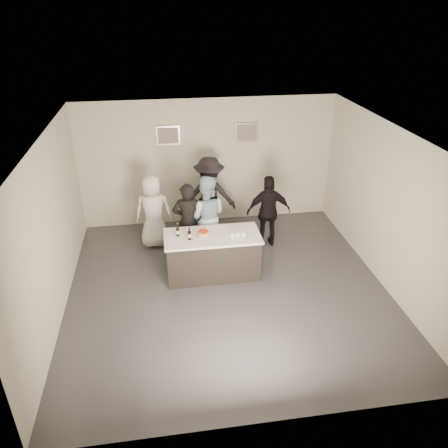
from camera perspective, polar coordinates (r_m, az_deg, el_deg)
The scene contains 19 objects.
floor at distance 8.48m, azimuth 0.52°, elevation -8.47°, with size 6.00×6.00×0.00m, color #3D3D42.
ceiling at distance 7.13m, azimuth 0.62°, elevation 11.39°, with size 6.00×6.00×0.00m, color white.
wall_back at distance 10.42m, azimuth -2.10°, elevation 8.04°, with size 6.00×0.04×3.00m, color beige.
wall_front at distance 5.25m, azimuth 5.97°, elevation -14.30°, with size 6.00×0.04×3.00m, color beige.
wall_left at distance 7.84m, azimuth -21.64°, elevation -0.95°, with size 0.04×6.00×3.00m, color beige.
wall_right at distance 8.65m, azimuth 20.61°, elevation 1.93°, with size 0.04×6.00×3.00m, color beige.
picture_left at distance 10.12m, azimuth -7.31°, elevation 11.40°, with size 0.54×0.04×0.44m, color #B2B2B7.
picture_right at distance 10.32m, azimuth 2.93°, elevation 11.90°, with size 0.54×0.04×0.44m, color #B2B2B7.
bar_counter at distance 8.65m, azimuth -1.51°, elevation -4.07°, with size 1.86×0.86×0.90m, color white.
cake at distance 8.39m, azimuth -2.75°, elevation -1.30°, with size 0.22×0.22×0.08m, color #F65C19.
beer_bottle_a at distance 8.38m, azimuth -6.07°, elevation -0.77°, with size 0.07×0.07×0.26m, color black.
beer_bottle_b at distance 8.24m, azimuth -4.54°, elevation -1.23°, with size 0.07×0.07×0.26m, color black.
tumbler_cluster at distance 8.42m, azimuth 1.77°, elevation -1.17°, with size 0.30×0.19×0.08m, color yellow.
candles at distance 8.18m, azimuth -3.10°, elevation -2.41°, with size 0.24×0.08×0.01m, color pink.
person_main_black at distance 9.04m, azimuth -4.75°, elevation 0.27°, with size 0.62×0.41×1.71m, color black.
person_main_blue at distance 9.17m, azimuth -2.34°, elevation 1.06°, with size 0.87×0.68×1.79m, color #A1C2D3.
person_guest_left at distance 9.63m, azimuth -9.20°, elevation 1.65°, with size 0.81×0.53×1.66m, color silver.
person_guest_right at distance 9.58m, azimuth 5.84°, elevation 1.65°, with size 0.96×0.40×1.64m, color black.
person_guest_back at distance 10.03m, azimuth -1.92°, elevation 3.70°, with size 1.20×0.69×1.85m, color black.
Camera 1 is at (-1.11, -6.75, 5.00)m, focal length 35.00 mm.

